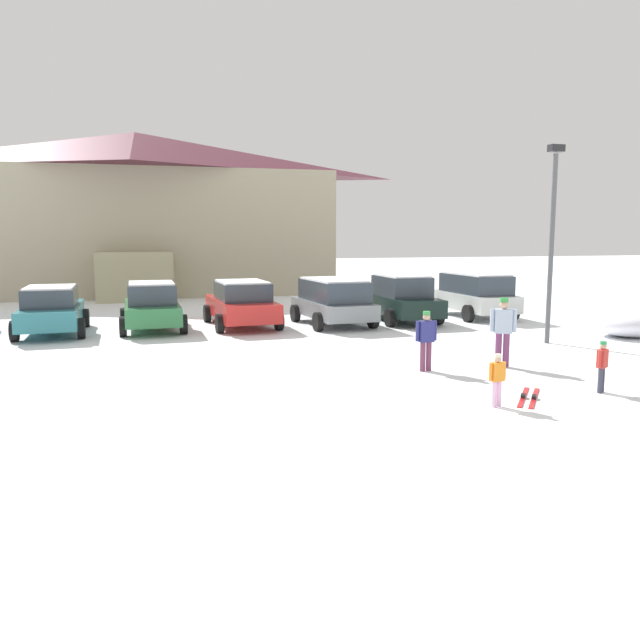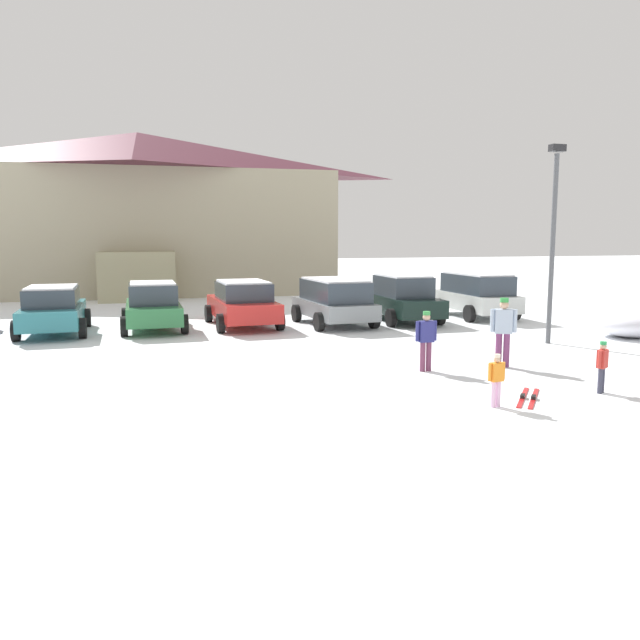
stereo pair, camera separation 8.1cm
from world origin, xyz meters
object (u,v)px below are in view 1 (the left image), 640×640
(ski_lodge, at_px, (137,212))
(pair_of_skis, at_px, (529,397))
(parked_grey_wagon, at_px, (333,300))
(parked_silver_wagon, at_px, (474,294))
(skier_adult_in_blue_parka, at_px, (503,328))
(plowed_snow_pile, at_px, (633,323))
(parked_green_coupe, at_px, (152,306))
(parked_red_sedan, at_px, (242,303))
(parked_teal_hatchback, at_px, (52,310))
(skier_child_in_red_jacket, at_px, (602,364))
(lamp_post, at_px, (552,234))
(parked_black_sedan, at_px, (400,298))
(skier_child_in_orange_jacket, at_px, (497,377))
(skier_teen_in_navy_coat, at_px, (426,337))

(ski_lodge, bearing_deg, pair_of_skis, -75.42)
(parked_grey_wagon, xyz_separation_m, pair_of_skis, (0.53, -10.76, -0.87))
(parked_silver_wagon, relative_size, skier_adult_in_blue_parka, 2.48)
(parked_grey_wagon, height_order, skier_adult_in_blue_parka, skier_adult_in_blue_parka)
(parked_silver_wagon, xyz_separation_m, plowed_snow_pile, (2.30, -5.69, -0.50))
(ski_lodge, xyz_separation_m, parked_green_coupe, (0.21, -15.31, -3.66))
(parked_red_sedan, distance_m, pair_of_skis, 12.00)
(parked_teal_hatchback, relative_size, skier_child_in_red_jacket, 4.08)
(parked_red_sedan, distance_m, parked_silver_wagon, 9.11)
(parked_teal_hatchback, height_order, skier_adult_in_blue_parka, skier_adult_in_blue_parka)
(parked_teal_hatchback, bearing_deg, lamp_post, -23.06)
(skier_child_in_red_jacket, bearing_deg, lamp_post, 63.24)
(parked_green_coupe, bearing_deg, lamp_post, -28.50)
(parked_black_sedan, relative_size, skier_child_in_orange_jacket, 4.63)
(parked_grey_wagon, distance_m, parked_silver_wagon, 5.97)
(parked_red_sedan, height_order, skier_adult_in_blue_parka, skier_adult_in_blue_parka)
(parked_silver_wagon, bearing_deg, parked_black_sedan, -176.18)
(skier_adult_in_blue_parka, bearing_deg, skier_child_in_orange_jacket, -124.25)
(parked_silver_wagon, xyz_separation_m, pair_of_skis, (-5.42, -11.30, -0.90))
(parked_grey_wagon, bearing_deg, skier_child_in_red_jacket, -78.56)
(parked_green_coupe, bearing_deg, skier_child_in_red_jacket, -53.65)
(ski_lodge, distance_m, parked_grey_wagon, 17.51)
(skier_adult_in_blue_parka, height_order, skier_teen_in_navy_coat, skier_adult_in_blue_parka)
(skier_teen_in_navy_coat, xyz_separation_m, lamp_post, (5.17, 2.50, 2.41))
(parked_teal_hatchback, height_order, skier_child_in_orange_jacket, parked_teal_hatchback)
(pair_of_skis, bearing_deg, parked_green_coupe, 120.63)
(ski_lodge, bearing_deg, parked_grey_wagon, -68.06)
(ski_lodge, height_order, parked_black_sedan, ski_lodge)
(parked_grey_wagon, relative_size, plowed_snow_pile, 1.57)
(parked_teal_hatchback, height_order, plowed_snow_pile, parked_teal_hatchback)
(skier_child_in_orange_jacket, bearing_deg, parked_silver_wagon, 61.36)
(lamp_post, bearing_deg, parked_silver_wagon, 79.93)
(parked_green_coupe, distance_m, parked_red_sedan, 3.03)
(parked_teal_hatchback, distance_m, parked_black_sedan, 12.01)
(parked_black_sedan, bearing_deg, skier_teen_in_navy_coat, -109.90)
(parked_silver_wagon, height_order, lamp_post, lamp_post)
(ski_lodge, relative_size, plowed_snow_pile, 8.23)
(skier_adult_in_blue_parka, bearing_deg, pair_of_skis, -113.07)
(skier_child_in_orange_jacket, bearing_deg, skier_teen_in_navy_coat, 87.67)
(parked_green_coupe, height_order, skier_child_in_red_jacket, parked_green_coupe)
(skier_teen_in_navy_coat, distance_m, pair_of_skis, 3.05)
(skier_teen_in_navy_coat, relative_size, pair_of_skis, 0.97)
(parked_red_sedan, distance_m, parked_black_sedan, 5.87)
(ski_lodge, distance_m, parked_red_sedan, 16.03)
(parked_silver_wagon, xyz_separation_m, skier_child_in_orange_jacket, (-6.36, -11.65, -0.36))
(parked_grey_wagon, height_order, skier_child_in_red_jacket, parked_grey_wagon)
(parked_red_sedan, xyz_separation_m, skier_child_in_orange_jacket, (2.75, -11.74, -0.26))
(parked_green_coupe, xyz_separation_m, parked_red_sedan, (3.03, 0.04, 0.00))
(parked_red_sedan, bearing_deg, parked_silver_wagon, -0.60)
(parked_red_sedan, distance_m, skier_adult_in_blue_parka, 9.91)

